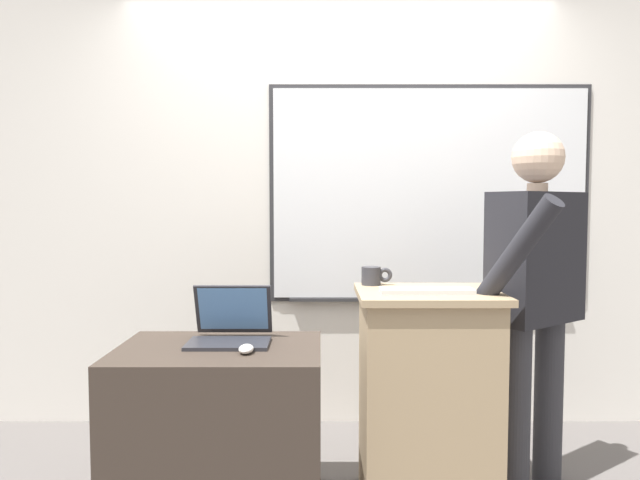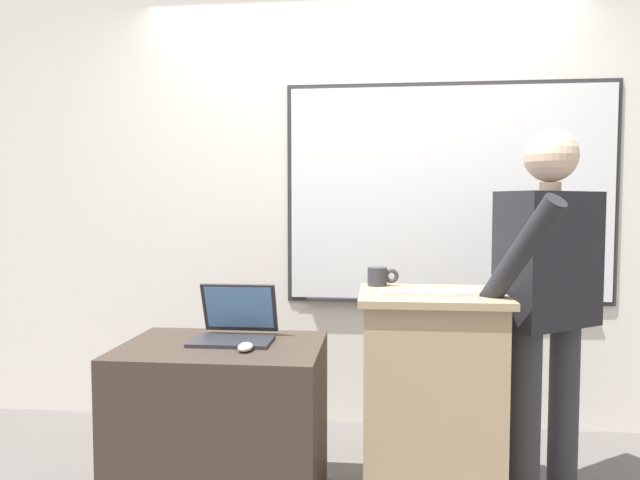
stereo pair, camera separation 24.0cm
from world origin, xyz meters
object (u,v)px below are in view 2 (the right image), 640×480
object	(u,v)px
laptop	(236,324)
wireless_keyboard	(429,292)
side_desk	(222,426)
computer_mouse_by_laptop	(245,347)
coffee_mug	(379,277)
lectern_podium	(430,401)
computer_mouse_by_keyboard	(495,292)
person_presenter	(548,287)

from	to	relation	value
laptop	wireless_keyboard	world-z (taller)	wireless_keyboard
side_desk	laptop	distance (m)	0.44
computer_mouse_by_laptop	coffee_mug	size ratio (longest dim) A/B	0.70
lectern_podium	computer_mouse_by_keyboard	size ratio (longest dim) A/B	9.38
side_desk	computer_mouse_by_laptop	distance (m)	0.41
wireless_keyboard	coffee_mug	distance (m)	0.32
person_presenter	laptop	world-z (taller)	person_presenter
lectern_podium	wireless_keyboard	xyz separation A→B (m)	(-0.02, -0.06, 0.48)
laptop	wireless_keyboard	bearing A→B (deg)	-6.48
lectern_podium	person_presenter	xyz separation A→B (m)	(0.51, 0.12, 0.48)
computer_mouse_by_keyboard	person_presenter	bearing A→B (deg)	36.22
person_presenter	wireless_keyboard	xyz separation A→B (m)	(-0.53, -0.18, -0.00)
lectern_podium	coffee_mug	size ratio (longest dim) A/B	6.60
computer_mouse_by_laptop	wireless_keyboard	bearing A→B (deg)	8.29
wireless_keyboard	person_presenter	bearing A→B (deg)	19.19
laptop	computer_mouse_by_keyboard	size ratio (longest dim) A/B	3.48
person_presenter	computer_mouse_by_keyboard	world-z (taller)	person_presenter
person_presenter	computer_mouse_by_laptop	bearing A→B (deg)	157.97
lectern_podium	person_presenter	bearing A→B (deg)	13.30
side_desk	coffee_mug	xyz separation A→B (m)	(0.67, 0.25, 0.63)
lectern_podium	wireless_keyboard	size ratio (longest dim) A/B	2.41
lectern_podium	side_desk	world-z (taller)	lectern_podium
wireless_keyboard	computer_mouse_by_laptop	world-z (taller)	wireless_keyboard
side_desk	coffee_mug	world-z (taller)	coffee_mug
computer_mouse_by_keyboard	coffee_mug	world-z (taller)	coffee_mug
wireless_keyboard	computer_mouse_by_keyboard	xyz separation A→B (m)	(0.26, -0.01, 0.01)
person_presenter	computer_mouse_by_keyboard	xyz separation A→B (m)	(-0.27, -0.19, 0.00)
laptop	computer_mouse_by_keyboard	distance (m)	1.12
lectern_podium	wireless_keyboard	distance (m)	0.48
person_presenter	side_desk	bearing A→B (deg)	152.87
coffee_mug	computer_mouse_by_keyboard	bearing A→B (deg)	-28.42
computer_mouse_by_laptop	computer_mouse_by_keyboard	bearing A→B (deg)	5.54
lectern_podium	computer_mouse_by_keyboard	xyz separation A→B (m)	(0.24, -0.07, 0.48)
computer_mouse_by_keyboard	lectern_podium	bearing A→B (deg)	163.18
lectern_podium	person_presenter	world-z (taller)	person_presenter
person_presenter	coffee_mug	size ratio (longest dim) A/B	11.50
person_presenter	wireless_keyboard	world-z (taller)	person_presenter
coffee_mug	wireless_keyboard	bearing A→B (deg)	-49.87
laptop	computer_mouse_by_keyboard	world-z (taller)	computer_mouse_by_keyboard
coffee_mug	laptop	bearing A→B (deg)	-166.98
computer_mouse_by_laptop	laptop	bearing A→B (deg)	114.38
computer_mouse_by_laptop	computer_mouse_by_keyboard	size ratio (longest dim) A/B	1.00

